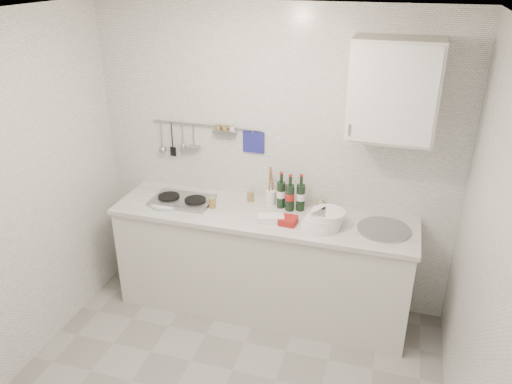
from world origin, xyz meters
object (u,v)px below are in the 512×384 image
wall_cabinet (394,90)px  utensil_crock (270,195)px  plate_stack_sink (324,219)px  plate_stack_hob (168,202)px  wine_bottles (291,192)px

wall_cabinet → utensil_crock: wall_cabinet is taller
plate_stack_sink → plate_stack_hob: bearing=179.3°
plate_stack_hob → utensil_crock: size_ratio=0.89×
plate_stack_hob → wine_bottles: bearing=11.0°
wall_cabinet → plate_stack_sink: size_ratio=2.11×
plate_stack_sink → utensil_crock: (-0.49, 0.25, 0.02)m
wall_cabinet → plate_stack_sink: wall_cabinet is taller
utensil_crock → wine_bottles: bearing=-12.0°
plate_stack_sink → utensil_crock: bearing=152.9°
plate_stack_sink → wine_bottles: wine_bottles is taller
wall_cabinet → wine_bottles: bearing=178.3°
wall_cabinet → plate_stack_sink: (-0.39, -0.19, -0.97)m
plate_stack_sink → wall_cabinet: bearing=25.9°
plate_stack_hob → plate_stack_sink: size_ratio=0.92×
wine_bottles → plate_stack_hob: bearing=-169.0°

